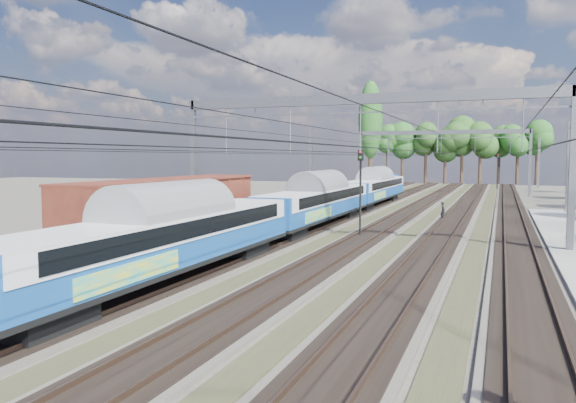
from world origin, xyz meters
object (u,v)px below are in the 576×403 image
(freight_boxcar, at_px, (169,209))
(signal_near, at_px, (360,182))
(emu_train, at_px, (317,196))
(signal_far, at_px, (497,167))
(worker, at_px, (443,211))

(freight_boxcar, height_order, signal_near, signal_near)
(emu_train, xyz_separation_m, freight_boxcar, (-4.50, -12.47, -0.04))
(signal_near, relative_size, signal_far, 0.99)
(worker, xyz_separation_m, signal_near, (-4.06, -12.22, 2.82))
(emu_train, height_order, signal_far, signal_far)
(signal_near, bearing_deg, signal_far, 82.17)
(signal_near, bearing_deg, emu_train, 140.00)
(freight_boxcar, bearing_deg, emu_train, 70.15)
(signal_far, bearing_deg, worker, -78.14)
(freight_boxcar, distance_m, worker, 24.88)
(freight_boxcar, xyz_separation_m, signal_far, (16.34, 72.17, 1.28))
(emu_train, relative_size, signal_near, 10.44)
(emu_train, xyz_separation_m, signal_far, (11.84, 59.70, 1.23))
(emu_train, relative_size, freight_boxcar, 3.94)
(emu_train, bearing_deg, worker, 48.06)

